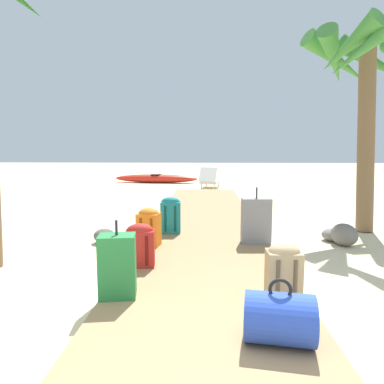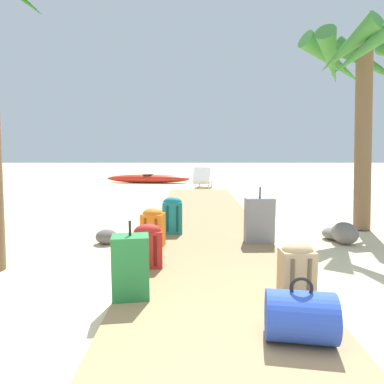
{
  "view_description": "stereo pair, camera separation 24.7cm",
  "coord_description": "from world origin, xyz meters",
  "px_view_note": "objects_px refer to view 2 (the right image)",
  "views": [
    {
      "loc": [
        0.01,
        -1.64,
        1.45
      ],
      "look_at": [
        -0.27,
        5.56,
        0.55
      ],
      "focal_mm": 32.58,
      "sensor_mm": 36.0,
      "label": 1
    },
    {
      "loc": [
        -0.23,
        -1.65,
        1.45
      ],
      "look_at": [
        -0.27,
        5.56,
        0.55
      ],
      "focal_mm": 32.58,
      "sensor_mm": 36.0,
      "label": 2
    }
  ],
  "objects_px": {
    "suitcase_green": "(132,267)",
    "palm_tree_near_right": "(369,68)",
    "kayak": "(150,179)",
    "duffel_bag_blue": "(302,316)",
    "backpack_teal": "(174,214)",
    "backpack_red": "(150,244)",
    "backpack_tan": "(298,269)",
    "suitcase_grey": "(261,220)",
    "backpack_orange": "(154,226)",
    "lounge_chair": "(205,180)"
  },
  "relations": [
    {
      "from": "suitcase_green",
      "to": "palm_tree_near_right",
      "type": "distance_m",
      "value": 5.44
    },
    {
      "from": "suitcase_green",
      "to": "palm_tree_near_right",
      "type": "height_order",
      "value": "palm_tree_near_right"
    },
    {
      "from": "kayak",
      "to": "duffel_bag_blue",
      "type": "bearing_deg",
      "value": -77.99
    },
    {
      "from": "backpack_teal",
      "to": "duffel_bag_blue",
      "type": "xyz_separation_m",
      "value": [
        1.09,
        -3.21,
        -0.13
      ]
    },
    {
      "from": "backpack_red",
      "to": "backpack_tan",
      "type": "height_order",
      "value": "backpack_tan"
    },
    {
      "from": "backpack_red",
      "to": "duffel_bag_blue",
      "type": "bearing_deg",
      "value": -50.77
    },
    {
      "from": "suitcase_grey",
      "to": "backpack_orange",
      "type": "height_order",
      "value": "suitcase_grey"
    },
    {
      "from": "backpack_orange",
      "to": "kayak",
      "type": "distance_m",
      "value": 10.03
    },
    {
      "from": "backpack_red",
      "to": "duffel_bag_blue",
      "type": "height_order",
      "value": "backpack_red"
    },
    {
      "from": "backpack_orange",
      "to": "lounge_chair",
      "type": "relative_size",
      "value": 0.34
    },
    {
      "from": "suitcase_grey",
      "to": "suitcase_green",
      "type": "relative_size",
      "value": 1.13
    },
    {
      "from": "suitcase_green",
      "to": "kayak",
      "type": "relative_size",
      "value": 0.2
    },
    {
      "from": "suitcase_green",
      "to": "duffel_bag_blue",
      "type": "xyz_separation_m",
      "value": [
        1.33,
        -0.73,
        -0.11
      ]
    },
    {
      "from": "palm_tree_near_right",
      "to": "suitcase_green",
      "type": "bearing_deg",
      "value": -138.44
    },
    {
      "from": "backpack_orange",
      "to": "lounge_chair",
      "type": "xyz_separation_m",
      "value": [
        0.96,
        7.87,
        -0.04
      ]
    },
    {
      "from": "palm_tree_near_right",
      "to": "kayak",
      "type": "height_order",
      "value": "palm_tree_near_right"
    },
    {
      "from": "palm_tree_near_right",
      "to": "kayak",
      "type": "distance_m",
      "value": 10.13
    },
    {
      "from": "backpack_tan",
      "to": "backpack_teal",
      "type": "height_order",
      "value": "backpack_teal"
    },
    {
      "from": "duffel_bag_blue",
      "to": "backpack_orange",
      "type": "bearing_deg",
      "value": 118.48
    },
    {
      "from": "backpack_red",
      "to": "palm_tree_near_right",
      "type": "bearing_deg",
      "value": 33.58
    },
    {
      "from": "backpack_tan",
      "to": "lounge_chair",
      "type": "distance_m",
      "value": 9.62
    },
    {
      "from": "backpack_tan",
      "to": "kayak",
      "type": "bearing_deg",
      "value": 103.57
    },
    {
      "from": "backpack_tan",
      "to": "kayak",
      "type": "distance_m",
      "value": 12.01
    },
    {
      "from": "backpack_tan",
      "to": "suitcase_green",
      "type": "relative_size",
      "value": 0.73
    },
    {
      "from": "duffel_bag_blue",
      "to": "kayak",
      "type": "relative_size",
      "value": 0.15
    },
    {
      "from": "kayak",
      "to": "backpack_tan",
      "type": "bearing_deg",
      "value": -76.43
    },
    {
      "from": "suitcase_green",
      "to": "backpack_red",
      "type": "bearing_deg",
      "value": 86.46
    },
    {
      "from": "backpack_red",
      "to": "duffel_bag_blue",
      "type": "relative_size",
      "value": 0.95
    },
    {
      "from": "backpack_tan",
      "to": "suitcase_green",
      "type": "height_order",
      "value": "suitcase_green"
    },
    {
      "from": "suitcase_green",
      "to": "backpack_orange",
      "type": "bearing_deg",
      "value": 89.59
    },
    {
      "from": "backpack_tan",
      "to": "backpack_teal",
      "type": "relative_size",
      "value": 0.9
    },
    {
      "from": "backpack_orange",
      "to": "palm_tree_near_right",
      "type": "distance_m",
      "value": 4.64
    },
    {
      "from": "backpack_teal",
      "to": "suitcase_grey",
      "type": "bearing_deg",
      "value": -23.78
    },
    {
      "from": "backpack_orange",
      "to": "backpack_teal",
      "type": "bearing_deg",
      "value": 73.28
    },
    {
      "from": "duffel_bag_blue",
      "to": "backpack_tan",
      "type": "bearing_deg",
      "value": 75.5
    },
    {
      "from": "backpack_tan",
      "to": "backpack_orange",
      "type": "relative_size",
      "value": 0.98
    },
    {
      "from": "suitcase_grey",
      "to": "duffel_bag_blue",
      "type": "height_order",
      "value": "suitcase_grey"
    },
    {
      "from": "backpack_red",
      "to": "lounge_chair",
      "type": "distance_m",
      "value": 8.79
    },
    {
      "from": "duffel_bag_blue",
      "to": "kayak",
      "type": "height_order",
      "value": "duffel_bag_blue"
    },
    {
      "from": "suitcase_grey",
      "to": "lounge_chair",
      "type": "relative_size",
      "value": 0.51
    },
    {
      "from": "kayak",
      "to": "backpack_orange",
      "type": "bearing_deg",
      "value": -82.48
    },
    {
      "from": "backpack_red",
      "to": "backpack_orange",
      "type": "relative_size",
      "value": 0.94
    },
    {
      "from": "backpack_teal",
      "to": "kayak",
      "type": "bearing_deg",
      "value": 99.56
    },
    {
      "from": "suitcase_green",
      "to": "duffel_bag_blue",
      "type": "distance_m",
      "value": 1.52
    },
    {
      "from": "lounge_chair",
      "to": "backpack_tan",
      "type": "bearing_deg",
      "value": -86.76
    },
    {
      "from": "lounge_chair",
      "to": "backpack_orange",
      "type": "bearing_deg",
      "value": -96.96
    },
    {
      "from": "palm_tree_near_right",
      "to": "lounge_chair",
      "type": "bearing_deg",
      "value": 112.65
    },
    {
      "from": "palm_tree_near_right",
      "to": "lounge_chair",
      "type": "distance_m",
      "value": 7.34
    },
    {
      "from": "suitcase_grey",
      "to": "duffel_bag_blue",
      "type": "relative_size",
      "value": 1.53
    },
    {
      "from": "backpack_teal",
      "to": "lounge_chair",
      "type": "distance_m",
      "value": 7.13
    }
  ]
}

